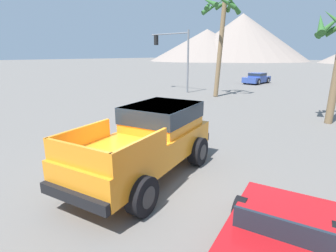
{
  "coord_description": "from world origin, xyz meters",
  "views": [
    {
      "loc": [
        4.97,
        -4.55,
        3.41
      ],
      "look_at": [
        -0.09,
        1.17,
        1.3
      ],
      "focal_mm": 28.0,
      "sensor_mm": 36.0,
      "label": 1
    }
  ],
  "objects_px": {
    "traffic_light_main": "(173,49)",
    "orange_pickup_truck": "(151,137)",
    "parked_car_blue": "(257,78)",
    "palm_tree_leaning": "(220,21)"
  },
  "relations": [
    {
      "from": "parked_car_blue",
      "to": "palm_tree_leaning",
      "type": "height_order",
      "value": "palm_tree_leaning"
    },
    {
      "from": "orange_pickup_truck",
      "to": "parked_car_blue",
      "type": "distance_m",
      "value": 26.35
    },
    {
      "from": "orange_pickup_truck",
      "to": "traffic_light_main",
      "type": "relative_size",
      "value": 1.02
    },
    {
      "from": "orange_pickup_truck",
      "to": "parked_car_blue",
      "type": "xyz_separation_m",
      "value": [
        -7.66,
        25.21,
        -0.46
      ]
    },
    {
      "from": "orange_pickup_truck",
      "to": "palm_tree_leaning",
      "type": "distance_m",
      "value": 15.73
    },
    {
      "from": "traffic_light_main",
      "to": "orange_pickup_truck",
      "type": "bearing_deg",
      "value": 128.39
    },
    {
      "from": "orange_pickup_truck",
      "to": "parked_car_blue",
      "type": "relative_size",
      "value": 1.34
    },
    {
      "from": "orange_pickup_truck",
      "to": "traffic_light_main",
      "type": "xyz_separation_m",
      "value": [
        -11.03,
        13.92,
        2.73
      ]
    },
    {
      "from": "orange_pickup_truck",
      "to": "parked_car_blue",
      "type": "height_order",
      "value": "orange_pickup_truck"
    },
    {
      "from": "orange_pickup_truck",
      "to": "palm_tree_leaning",
      "type": "xyz_separation_m",
      "value": [
        -6.11,
        13.7,
        4.74
      ]
    }
  ]
}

